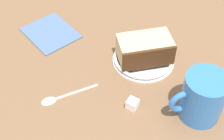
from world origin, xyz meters
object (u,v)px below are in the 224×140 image
(sugar_cube, at_px, (132,104))
(cake_slice, at_px, (145,50))
(teaspoon, at_px, (58,97))
(tea_mug, at_px, (202,97))
(folded_napkin, at_px, (50,32))
(small_plate, at_px, (143,58))

(sugar_cube, bearing_deg, cake_slice, 120.15)
(cake_slice, relative_size, teaspoon, 1.14)
(tea_mug, height_order, folded_napkin, tea_mug)
(teaspoon, relative_size, sugar_cube, 5.77)
(cake_slice, height_order, tea_mug, tea_mug)
(small_plate, relative_size, folded_napkin, 1.10)
(small_plate, distance_m, folded_napkin, 0.23)
(tea_mug, bearing_deg, folded_napkin, -173.19)
(tea_mug, distance_m, teaspoon, 0.27)
(teaspoon, bearing_deg, sugar_cube, 35.32)
(teaspoon, bearing_deg, cake_slice, 74.12)
(tea_mug, bearing_deg, small_plate, 167.26)
(folded_napkin, xyz_separation_m, sugar_cube, (0.28, -0.03, 0.01))
(tea_mug, bearing_deg, cake_slice, 167.61)
(sugar_cube, bearing_deg, small_plate, 120.67)
(tea_mug, bearing_deg, sugar_cube, -142.39)
(small_plate, distance_m, cake_slice, 0.03)
(small_plate, bearing_deg, sugar_cube, -59.33)
(small_plate, distance_m, tea_mug, 0.17)
(tea_mug, relative_size, teaspoon, 0.86)
(small_plate, xyz_separation_m, teaspoon, (-0.05, -0.19, -0.00))
(tea_mug, xyz_separation_m, teaspoon, (-0.21, -0.16, -0.04))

